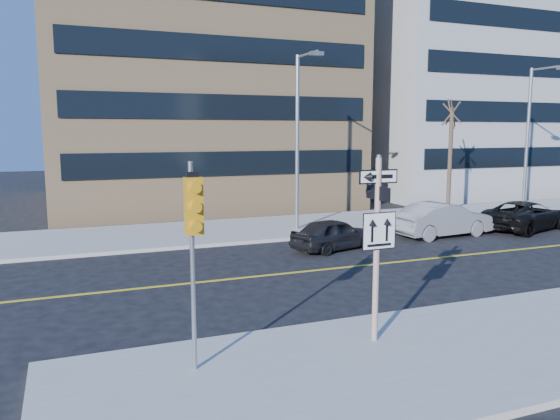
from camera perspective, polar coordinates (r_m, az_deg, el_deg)
name	(u,v)px	position (r m, az deg, el deg)	size (l,w,h in m)	color
ground	(324,312)	(14.60, 4.60, -10.57)	(120.00, 120.00, 0.00)	black
far_sidewalk	(509,211)	(34.64, 22.83, -0.13)	(66.00, 6.00, 0.15)	#A8A49D
road_centerline	(543,247)	(24.90, 25.81, -3.49)	(40.00, 0.14, 0.01)	gold
sign_pole	(377,238)	(11.85, 10.12, -2.89)	(0.92, 0.92, 4.06)	silver
traffic_signal	(194,223)	(10.10, -9.02, -1.37)	(0.32, 0.45, 4.00)	gray
parked_car_a	(334,234)	(21.92, 5.68, -2.51)	(3.74, 1.51, 1.28)	black
parked_car_b	(443,220)	(25.61, 16.64, -0.96)	(4.70, 1.64, 1.55)	gray
parked_car_c	(525,216)	(28.72, 24.24, -0.53)	(5.04, 2.33, 1.40)	black
streetlight_a	(299,130)	(25.27, 2.04, 8.32)	(0.55, 2.25, 8.00)	gray
streetlight_b	(531,131)	(33.46, 24.78, 7.54)	(0.55, 2.25, 8.00)	gray
street_tree_west	(452,116)	(30.48, 17.52, 9.37)	(1.80, 1.80, 6.35)	#3D2E24
building_brick	(188,67)	(38.51, -9.62, 14.49)	(18.00, 18.00, 18.00)	tan
building_grey_mid	(460,97)	(47.34, 18.29, 11.17)	(20.00, 16.00, 15.00)	#9A9D9F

